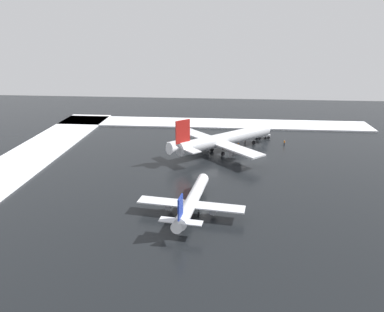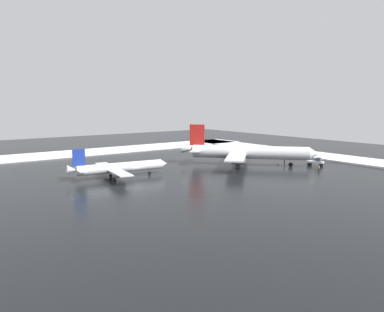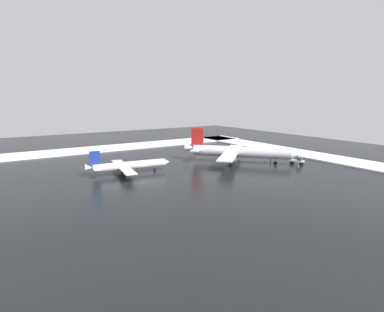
% 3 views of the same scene
% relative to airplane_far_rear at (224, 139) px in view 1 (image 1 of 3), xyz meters
% --- Properties ---
extents(ground_plane, '(240.00, 240.00, 0.00)m').
position_rel_airplane_far_rear_xyz_m(ground_plane, '(33.67, -4.46, -3.90)').
color(ground_plane, black).
extents(snow_bank_left, '(14.00, 116.00, 0.50)m').
position_rel_airplane_far_rear_xyz_m(snow_bank_left, '(-33.33, -4.46, -3.65)').
color(snow_bank_left, white).
rests_on(snow_bank_left, ground_plane).
extents(airplane_far_rear, '(30.35, 32.06, 11.80)m').
position_rel_airplane_far_rear_xyz_m(airplane_far_rear, '(0.00, 0.00, 0.00)').
color(airplane_far_rear, silver).
rests_on(airplane_far_rear, ground_plane).
extents(airplane_distant_tail, '(25.51, 21.25, 7.58)m').
position_rel_airplane_far_rear_xyz_m(airplane_distant_tail, '(37.94, -5.83, -1.40)').
color(airplane_distant_tail, silver).
rests_on(airplane_distant_tail, ground_plane).
extents(pushback_tug, '(3.72, 5.09, 2.50)m').
position_rel_airplane_far_rear_xyz_m(pushback_tug, '(-15.40, 13.02, -2.62)').
color(pushback_tug, silver).
rests_on(pushback_tug, ground_plane).
extents(ground_crew_beside_wing, '(0.36, 0.36, 1.71)m').
position_rel_airplane_far_rear_xyz_m(ground_crew_beside_wing, '(-8.33, 18.77, -2.93)').
color(ground_crew_beside_wing, black).
rests_on(ground_crew_beside_wing, ground_plane).
extents(ground_crew_near_tug, '(0.36, 0.36, 1.71)m').
position_rel_airplane_far_rear_xyz_m(ground_crew_near_tug, '(-8.93, 6.75, -2.93)').
color(ground_crew_near_tug, black).
rests_on(ground_crew_near_tug, ground_plane).
extents(traffic_cone_near_nose, '(0.36, 0.36, 0.55)m').
position_rel_airplane_far_rear_xyz_m(traffic_cone_near_nose, '(-11.84, -6.78, -3.62)').
color(traffic_cone_near_nose, orange).
rests_on(traffic_cone_near_nose, ground_plane).
extents(traffic_cone_mid_line, '(0.36, 0.36, 0.55)m').
position_rel_airplane_far_rear_xyz_m(traffic_cone_mid_line, '(-8.53, 4.65, -3.62)').
color(traffic_cone_mid_line, orange).
rests_on(traffic_cone_mid_line, ground_plane).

